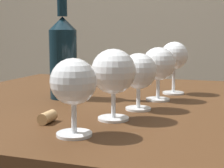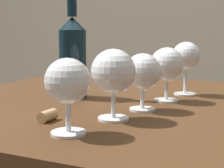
% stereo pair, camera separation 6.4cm
% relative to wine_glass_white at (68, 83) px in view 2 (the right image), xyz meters
% --- Properties ---
extents(dining_table, '(1.12, 0.91, 0.72)m').
position_rel_wine_glass_white_xyz_m(dining_table, '(0.03, 0.34, -0.18)').
color(dining_table, '#472B16').
rests_on(dining_table, ground_plane).
extents(wine_glass_white, '(0.08, 0.08, 0.13)m').
position_rel_wine_glass_white_xyz_m(wine_glass_white, '(0.00, 0.00, 0.00)').
color(wine_glass_white, white).
rests_on(wine_glass_white, dining_table).
extents(wine_glass_rose, '(0.09, 0.09, 0.14)m').
position_rel_wine_glass_white_xyz_m(wine_glass_rose, '(0.03, 0.12, 0.01)').
color(wine_glass_rose, white).
rests_on(wine_glass_rose, dining_table).
extents(wine_glass_pinot, '(0.08, 0.08, 0.13)m').
position_rel_wine_glass_white_xyz_m(wine_glass_pinot, '(0.06, 0.22, -0.00)').
color(wine_glass_pinot, white).
rests_on(wine_glass_pinot, dining_table).
extents(wine_glass_chardonnay, '(0.08, 0.08, 0.14)m').
position_rel_wine_glass_white_xyz_m(wine_glass_chardonnay, '(0.08, 0.35, 0.01)').
color(wine_glass_chardonnay, white).
rests_on(wine_glass_chardonnay, dining_table).
extents(wine_glass_port, '(0.08, 0.08, 0.15)m').
position_rel_wine_glass_white_xyz_m(wine_glass_port, '(0.10, 0.46, 0.02)').
color(wine_glass_port, white).
rests_on(wine_glass_port, dining_table).
extents(wine_bottle, '(0.07, 0.07, 0.30)m').
position_rel_wine_glass_white_xyz_m(wine_bottle, '(-0.17, 0.30, 0.03)').
color(wine_bottle, '#0F232D').
rests_on(wine_bottle, dining_table).
extents(cork, '(0.02, 0.04, 0.02)m').
position_rel_wine_glass_white_xyz_m(cork, '(-0.08, 0.06, -0.08)').
color(cork, tan).
rests_on(cork, dining_table).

